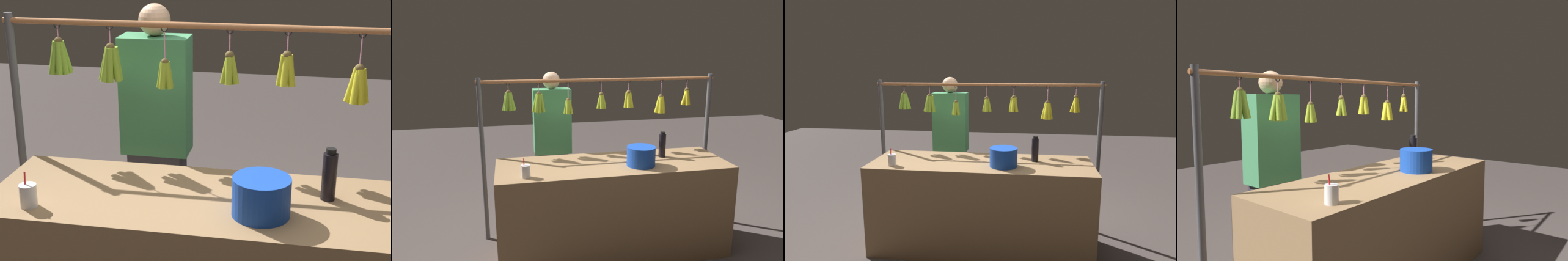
% 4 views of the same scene
% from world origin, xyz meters
% --- Properties ---
extents(market_counter, '(2.09, 0.70, 0.87)m').
position_xyz_m(market_counter, '(0.00, 0.00, 0.43)').
color(market_counter, olive).
rests_on(market_counter, ground).
extents(display_rack, '(2.40, 0.13, 1.62)m').
position_xyz_m(display_rack, '(0.04, -0.46, 1.19)').
color(display_rack, '#4C4C51').
rests_on(display_rack, ground).
extents(water_bottle, '(0.07, 0.07, 0.25)m').
position_xyz_m(water_bottle, '(-0.51, -0.09, 0.99)').
color(water_bottle, black).
rests_on(water_bottle, market_counter).
extents(blue_bucket, '(0.25, 0.25, 0.17)m').
position_xyz_m(blue_bucket, '(-0.22, 0.12, 0.96)').
color(blue_bucket, '#1542B1').
rests_on(blue_bucket, market_counter).
extents(drink_cup, '(0.08, 0.08, 0.16)m').
position_xyz_m(drink_cup, '(0.79, 0.23, 0.92)').
color(drink_cup, silver).
rests_on(drink_cup, market_counter).
extents(vendor_person, '(0.39, 0.21, 1.64)m').
position_xyz_m(vendor_person, '(0.46, -0.77, 0.81)').
color(vendor_person, '#2D2D38').
rests_on(vendor_person, ground).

